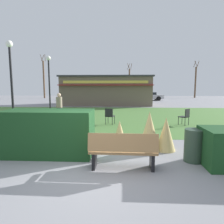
{
  "coord_description": "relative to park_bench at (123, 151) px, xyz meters",
  "views": [
    {
      "loc": [
        0.76,
        -4.64,
        2.07
      ],
      "look_at": [
        0.31,
        3.84,
        0.99
      ],
      "focal_mm": 32.41,
      "sensor_mm": 36.0,
      "label": 1
    }
  ],
  "objects": [
    {
      "name": "ground_plane",
      "position": [
        -0.78,
        -0.24,
        -0.48
      ],
      "size": [
        80.0,
        80.0,
        0.0
      ],
      "primitive_type": "plane",
      "color": "gray"
    },
    {
      "name": "lawn_patch",
      "position": [
        -0.78,
        8.93,
        -0.48
      ],
      "size": [
        36.0,
        12.0,
        0.01
      ],
      "primitive_type": "cube",
      "color": "#4C7A38",
      "rests_on": "ground_plane"
    },
    {
      "name": "park_bench",
      "position": [
        0.0,
        0.0,
        0.0
      ],
      "size": [
        1.71,
        0.55,
        0.95
      ],
      "color": "#9E7547",
      "rests_on": "ground_plane"
    },
    {
      "name": "hedge_left",
      "position": [
        -2.23,
        0.96,
        0.2
      ],
      "size": [
        2.62,
        1.1,
        1.37
      ],
      "primitive_type": "cube",
      "color": "#19421E",
      "rests_on": "ground_plane"
    },
    {
      "name": "ornamental_grass_behind_left",
      "position": [
        1.38,
        1.58,
        0.06
      ],
      "size": [
        0.63,
        0.63,
        1.08
      ],
      "primitive_type": "cone",
      "color": "tan",
      "rests_on": "ground_plane"
    },
    {
      "name": "ornamental_grass_behind_right",
      "position": [
        -0.11,
        1.67,
        -0.01
      ],
      "size": [
        0.57,
        0.57,
        0.95
      ],
      "primitive_type": "cone",
      "color": "tan",
      "rests_on": "ground_plane"
    },
    {
      "name": "ornamental_grass_behind_center",
      "position": [
        0.84,
        1.51,
        0.16
      ],
      "size": [
        0.72,
        0.72,
        1.28
      ],
      "primitive_type": "cone",
      "color": "tan",
      "rests_on": "ground_plane"
    },
    {
      "name": "lamppost_mid",
      "position": [
        -5.97,
        5.74,
        2.31
      ],
      "size": [
        0.36,
        0.36,
        4.46
      ],
      "color": "black",
      "rests_on": "ground_plane"
    },
    {
      "name": "lamppost_far",
      "position": [
        -5.87,
        11.08,
        2.31
      ],
      "size": [
        0.36,
        0.36,
        4.46
      ],
      "color": "black",
      "rests_on": "ground_plane"
    },
    {
      "name": "trash_bin",
      "position": [
        1.95,
        0.64,
        -0.03
      ],
      "size": [
        0.52,
        0.52,
        0.91
      ],
      "primitive_type": "cylinder",
      "color": "#2D4233",
      "rests_on": "ground_plane"
    },
    {
      "name": "food_kiosk",
      "position": [
        -1.81,
        18.22,
        1.14
      ],
      "size": [
        9.96,
        5.32,
        3.22
      ],
      "color": "#6B5B4C",
      "rests_on": "ground_plane"
    },
    {
      "name": "cafe_chair_west",
      "position": [
        3.31,
        5.93,
        0.05
      ],
      "size": [
        0.62,
        0.62,
        0.89
      ],
      "color": "black",
      "rests_on": "ground_plane"
    },
    {
      "name": "cafe_chair_east",
      "position": [
        -0.72,
        5.96,
        0.05
      ],
      "size": [
        0.54,
        0.54,
        0.89
      ],
      "color": "black",
      "rests_on": "ground_plane"
    },
    {
      "name": "person_strolling",
      "position": [
        -3.7,
        6.62,
        0.38
      ],
      "size": [
        0.34,
        0.34,
        1.69
      ],
      "rotation": [
        0.0,
        0.0,
        3.92
      ],
      "color": "#23232D",
      "rests_on": "ground_plane"
    },
    {
      "name": "parked_car_west_slot",
      "position": [
        -6.0,
        25.58,
        0.16
      ],
      "size": [
        4.28,
        2.21,
        1.2
      ],
      "color": "maroon",
      "rests_on": "ground_plane"
    },
    {
      "name": "parked_car_center_slot",
      "position": [
        -1.12,
        25.58,
        0.16
      ],
      "size": [
        4.31,
        2.27,
        1.2
      ],
      "color": "silver",
      "rests_on": "ground_plane"
    },
    {
      "name": "parked_car_east_slot",
      "position": [
        3.8,
        25.57,
        0.16
      ],
      "size": [
        4.28,
        2.21,
        1.2
      ],
      "color": "#B7BABF",
      "rests_on": "ground_plane"
    },
    {
      "name": "tree_left_bg",
      "position": [
        1.2,
        33.52,
        2.31
      ],
      "size": [
        0.91,
        0.96,
        6.31
      ],
      "color": "brown",
      "rests_on": "ground_plane"
    },
    {
      "name": "tree_right_bg",
      "position": [
        13.08,
        32.71,
        2.45
      ],
      "size": [
        0.91,
        0.96,
        6.59
      ],
      "color": "brown",
      "rests_on": "ground_plane"
    },
    {
      "name": "tree_center_bg",
      "position": [
        -13.81,
        30.13,
        2.91
      ],
      "size": [
        0.91,
        0.96,
        7.52
      ],
      "color": "brown",
      "rests_on": "ground_plane"
    }
  ]
}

